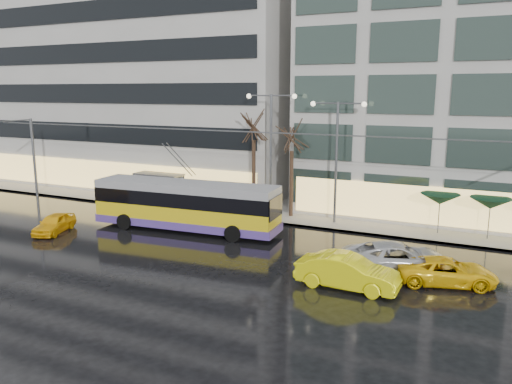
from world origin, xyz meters
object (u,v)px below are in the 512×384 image
Objects in this scene: bus_shelter at (157,181)px; street_lamp_near at (271,138)px; trolleybus at (186,207)px; taxi_a at (54,223)px.

street_lamp_near reaches higher than bus_shelter.
bus_shelter is at bearing -179.37° from street_lamp_near.
street_lamp_near is at bearing 0.63° from bus_shelter.
taxi_a is (-7.68, -4.33, -0.98)m from trolleybus.
trolleybus is 1.46× the size of street_lamp_near.
street_lamp_near reaches higher than taxi_a.
street_lamp_near reaches higher than trolleybus.
taxi_a is at bearing -138.24° from street_lamp_near.
trolleybus is 8.21m from street_lamp_near.
bus_shelter is 10.22m from taxi_a.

